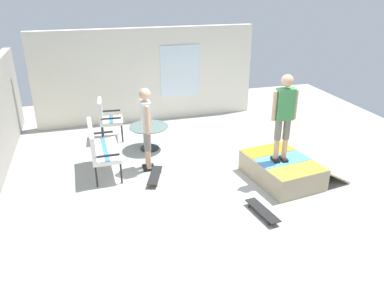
{
  "coord_description": "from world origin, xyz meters",
  "views": [
    {
      "loc": [
        -6.35,
        2.15,
        3.69
      ],
      "look_at": [
        0.2,
        0.26,
        0.7
      ],
      "focal_mm": 35.38,
      "sensor_mm": 36.0,
      "label": 1
    }
  ],
  "objects_px": {
    "patio_table": "(149,133)",
    "person_skater": "(284,112)",
    "patio_bench": "(99,145)",
    "patio_chair_near_house": "(106,116)",
    "person_watching": "(146,123)",
    "skateboard_spare": "(262,211)",
    "skate_ramp": "(283,169)",
    "skateboard_by_bench": "(155,175)"
  },
  "relations": [
    {
      "from": "patio_table",
      "to": "person_skater",
      "type": "bearing_deg",
      "value": -135.8
    },
    {
      "from": "patio_bench",
      "to": "patio_chair_near_house",
      "type": "xyz_separation_m",
      "value": [
        1.77,
        -0.28,
        -0.0
      ]
    },
    {
      "from": "person_watching",
      "to": "skateboard_spare",
      "type": "distance_m",
      "value": 2.88
    },
    {
      "from": "skate_ramp",
      "to": "patio_chair_near_house",
      "type": "height_order",
      "value": "patio_chair_near_house"
    },
    {
      "from": "person_watching",
      "to": "patio_chair_near_house",
      "type": "bearing_deg",
      "value": 20.26
    },
    {
      "from": "skate_ramp",
      "to": "person_watching",
      "type": "height_order",
      "value": "person_watching"
    },
    {
      "from": "skateboard_by_bench",
      "to": "person_skater",
      "type": "bearing_deg",
      "value": -107.47
    },
    {
      "from": "patio_bench",
      "to": "patio_table",
      "type": "distance_m",
      "value": 1.49
    },
    {
      "from": "patio_chair_near_house",
      "to": "person_watching",
      "type": "distance_m",
      "value": 2.03
    },
    {
      "from": "skate_ramp",
      "to": "skateboard_spare",
      "type": "xyz_separation_m",
      "value": [
        -1.04,
        0.93,
        -0.14
      ]
    },
    {
      "from": "patio_bench",
      "to": "skate_ramp",
      "type": "bearing_deg",
      "value": -110.52
    },
    {
      "from": "patio_chair_near_house",
      "to": "person_skater",
      "type": "height_order",
      "value": "person_skater"
    },
    {
      "from": "skate_ramp",
      "to": "patio_bench",
      "type": "xyz_separation_m",
      "value": [
        1.29,
        3.45,
        0.39
      ]
    },
    {
      "from": "skate_ramp",
      "to": "skateboard_spare",
      "type": "bearing_deg",
      "value": 138.19
    },
    {
      "from": "skateboard_spare",
      "to": "person_skater",
      "type": "bearing_deg",
      "value": -38.95
    },
    {
      "from": "patio_table",
      "to": "skateboard_spare",
      "type": "relative_size",
      "value": 1.1
    },
    {
      "from": "patio_bench",
      "to": "patio_chair_near_house",
      "type": "relative_size",
      "value": 1.23
    },
    {
      "from": "skateboard_spare",
      "to": "skateboard_by_bench",
      "type": "bearing_deg",
      "value": 41.09
    },
    {
      "from": "patio_chair_near_house",
      "to": "skateboard_spare",
      "type": "height_order",
      "value": "patio_chair_near_house"
    },
    {
      "from": "patio_chair_near_house",
      "to": "patio_table",
      "type": "distance_m",
      "value": 1.26
    },
    {
      "from": "person_skater",
      "to": "skateboard_by_bench",
      "type": "bearing_deg",
      "value": 72.53
    },
    {
      "from": "skate_ramp",
      "to": "patio_table",
      "type": "xyz_separation_m",
      "value": [
        2.19,
        2.28,
        0.18
      ]
    },
    {
      "from": "person_watching",
      "to": "person_skater",
      "type": "relative_size",
      "value": 1.03
    },
    {
      "from": "person_watching",
      "to": "patio_table",
      "type": "bearing_deg",
      "value": -11.52
    },
    {
      "from": "patio_bench",
      "to": "patio_chair_near_house",
      "type": "distance_m",
      "value": 1.79
    },
    {
      "from": "patio_bench",
      "to": "skateboard_by_bench",
      "type": "height_order",
      "value": "patio_bench"
    },
    {
      "from": "skate_ramp",
      "to": "patio_table",
      "type": "bearing_deg",
      "value": 46.21
    },
    {
      "from": "skate_ramp",
      "to": "skateboard_spare",
      "type": "distance_m",
      "value": 1.4
    },
    {
      "from": "skateboard_by_bench",
      "to": "skateboard_spare",
      "type": "relative_size",
      "value": 1.0
    },
    {
      "from": "person_watching",
      "to": "skateboard_by_bench",
      "type": "relative_size",
      "value": 2.12
    },
    {
      "from": "patio_bench",
      "to": "person_skater",
      "type": "distance_m",
      "value": 3.68
    },
    {
      "from": "skate_ramp",
      "to": "patio_chair_near_house",
      "type": "bearing_deg",
      "value": 46.06
    },
    {
      "from": "patio_chair_near_house",
      "to": "patio_table",
      "type": "relative_size",
      "value": 1.13
    },
    {
      "from": "skate_ramp",
      "to": "person_skater",
      "type": "height_order",
      "value": "person_skater"
    },
    {
      "from": "patio_chair_near_house",
      "to": "skateboard_spare",
      "type": "xyz_separation_m",
      "value": [
        -4.1,
        -2.24,
        -0.53
      ]
    },
    {
      "from": "skate_ramp",
      "to": "skateboard_spare",
      "type": "relative_size",
      "value": 2.26
    },
    {
      "from": "patio_chair_near_house",
      "to": "patio_table",
      "type": "height_order",
      "value": "patio_chair_near_house"
    },
    {
      "from": "skateboard_spare",
      "to": "skate_ramp",
      "type": "bearing_deg",
      "value": -41.81
    },
    {
      "from": "patio_bench",
      "to": "skateboard_by_bench",
      "type": "distance_m",
      "value": 1.29
    },
    {
      "from": "patio_table",
      "to": "skateboard_by_bench",
      "type": "xyz_separation_m",
      "value": [
        -1.49,
        0.16,
        -0.32
      ]
    },
    {
      "from": "person_watching",
      "to": "skateboard_by_bench",
      "type": "height_order",
      "value": "person_watching"
    },
    {
      "from": "skateboard_by_bench",
      "to": "patio_table",
      "type": "bearing_deg",
      "value": -6.14
    }
  ]
}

